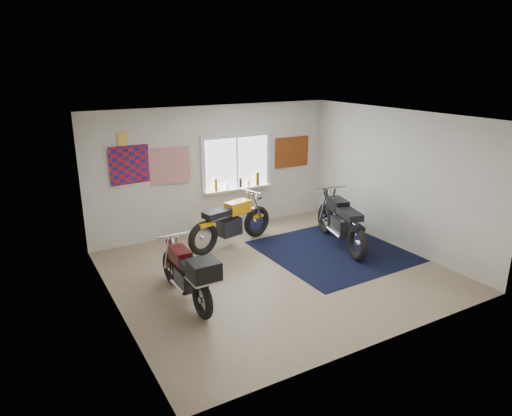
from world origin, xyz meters
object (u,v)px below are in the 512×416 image
navy_rug (333,251)px  maroon_tourer (189,274)px  yellow_triumph (231,223)px  black_chrome_bike (341,223)px

navy_rug → maroon_tourer: 3.26m
yellow_triumph → navy_rug: bearing=-52.7°
black_chrome_bike → navy_rug: bearing=132.4°
yellow_triumph → maroon_tourer: bearing=-145.6°
navy_rug → maroon_tourer: maroon_tourer is taller
yellow_triumph → black_chrome_bike: (1.89, -1.12, 0.02)m
navy_rug → maroon_tourer: (-3.19, -0.51, 0.48)m
navy_rug → yellow_triumph: (-1.58, 1.28, 0.46)m
navy_rug → yellow_triumph: size_ratio=1.26×
navy_rug → black_chrome_bike: black_chrome_bike is taller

